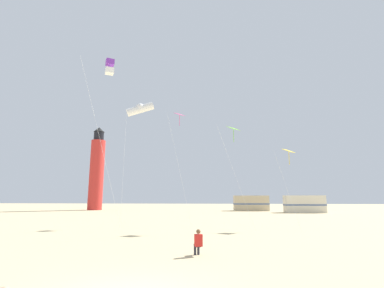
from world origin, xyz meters
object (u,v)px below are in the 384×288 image
object	(u,v)px
kite_diamond_rainbow	(179,119)
kite_diamond_lime	(234,132)
kite_tube_white	(140,109)
lighthouse_distant	(97,170)
rv_van_cream	(304,204)
kite_flyer_standing	(198,242)
kite_box_violet	(110,67)
kite_diamond_gold	(289,153)
rv_van_tan	(251,203)

from	to	relation	value
kite_diamond_rainbow	kite_diamond_lime	bearing A→B (deg)	-35.50
kite_tube_white	kite_diamond_rainbow	size ratio (longest dim) A/B	1.00
kite_diamond_rainbow	kite_diamond_lime	size ratio (longest dim) A/B	1.29
lighthouse_distant	rv_van_cream	xyz separation A→B (m)	(38.67, -5.99, -6.45)
kite_flyer_standing	kite_box_violet	distance (m)	15.29
kite_diamond_rainbow	kite_diamond_lime	distance (m)	6.82
kite_diamond_gold	rv_van_tan	bearing A→B (deg)	89.94
kite_tube_white	kite_diamond_lime	distance (m)	8.60
kite_box_violet	kite_flyer_standing	bearing A→B (deg)	-41.98
kite_flyer_standing	kite_diamond_rainbow	xyz separation A→B (m)	(-2.85, 14.56, 9.80)
kite_diamond_lime	rv_van_tan	distance (m)	32.42
rv_van_tan	rv_van_cream	bearing A→B (deg)	-38.00
kite_tube_white	kite_diamond_gold	bearing A→B (deg)	4.09
lighthouse_distant	kite_box_violet	bearing A→B (deg)	-65.73
lighthouse_distant	kite_diamond_gold	bearing A→B (deg)	-45.22
lighthouse_distant	kite_tube_white	bearing A→B (deg)	-61.07
rv_van_tan	kite_diamond_rainbow	bearing A→B (deg)	-112.66
kite_diamond_lime	lighthouse_distant	size ratio (longest dim) A/B	0.51
kite_tube_white	rv_van_cream	bearing A→B (deg)	50.57
kite_flyer_standing	kite_diamond_lime	distance (m)	13.38
kite_tube_white	rv_van_cream	size ratio (longest dim) A/B	1.70
kite_flyer_standing	kite_diamond_lime	bearing A→B (deg)	-119.81
rv_van_tan	kite_diamond_gold	bearing A→B (deg)	-92.87
kite_diamond_rainbow	rv_van_cream	distance (m)	29.82
kite_tube_white	rv_van_tan	distance (m)	35.20
kite_tube_white	kite_diamond_rainbow	xyz separation A→B (m)	(3.07, 3.78, 0.03)
kite_tube_white	lighthouse_distant	distance (m)	36.32
kite_diamond_rainbow	rv_van_cream	world-z (taller)	kite_diamond_rainbow
lighthouse_distant	rv_van_tan	distance (m)	31.25
kite_tube_white	kite_box_violet	world-z (taller)	kite_box_violet
kite_flyer_standing	kite_diamond_lime	world-z (taller)	kite_diamond_lime
rv_van_tan	kite_flyer_standing	bearing A→B (deg)	-102.39
kite_diamond_rainbow	lighthouse_distant	world-z (taller)	lighthouse_distant
kite_box_violet	kite_diamond_rainbow	bearing A→B (deg)	61.56
rv_van_cream	kite_diamond_lime	bearing A→B (deg)	-118.72
kite_diamond_gold	kite_diamond_rainbow	size ratio (longest dim) A/B	0.60
kite_diamond_gold	lighthouse_distant	distance (m)	43.39
kite_flyer_standing	rv_van_tan	size ratio (longest dim) A/B	0.18
kite_tube_white	kite_flyer_standing	bearing A→B (deg)	-61.21
kite_flyer_standing	kite_diamond_rainbow	bearing A→B (deg)	-96.43
lighthouse_distant	rv_van_tan	size ratio (longest dim) A/B	2.57
kite_diamond_lime	rv_van_cream	size ratio (longest dim) A/B	1.32
kite_diamond_rainbow	rv_van_cream	xyz separation A→B (m)	(18.07, 21.93, -9.03)
kite_box_violet	rv_van_tan	xyz separation A→B (m)	(14.35, 35.71, -11.02)
kite_flyer_standing	kite_diamond_gold	distance (m)	14.82
kite_flyer_standing	rv_van_tan	xyz separation A→B (m)	(7.13, 42.21, 0.78)
kite_tube_white	kite_diamond_lime	xyz separation A→B (m)	(8.29, 0.06, -2.30)
kite_diamond_gold	kite_tube_white	distance (m)	13.68
lighthouse_distant	rv_van_tan	world-z (taller)	lighthouse_distant
kite_diamond_lime	kite_diamond_gold	bearing A→B (deg)	10.39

